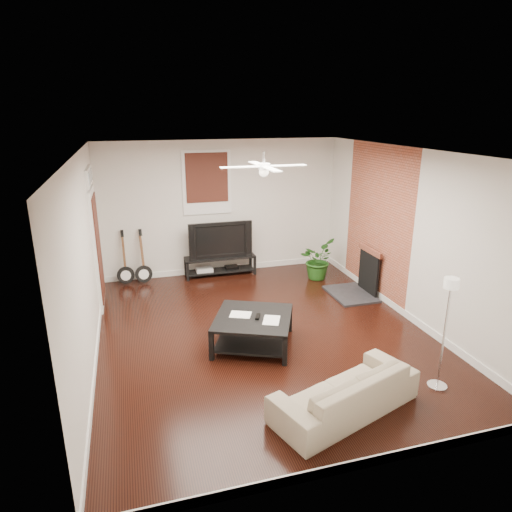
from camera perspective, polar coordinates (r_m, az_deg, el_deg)
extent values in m
cube|color=black|center=(7.24, 0.89, -9.65)|extent=(5.00, 6.00, 0.01)
cube|color=white|center=(6.44, 1.01, 13.03)|extent=(5.00, 6.00, 0.01)
cube|color=silver|center=(9.53, -4.35, 6.06)|extent=(5.00, 0.01, 2.80)
cube|color=silver|center=(4.14, 13.36, -10.66)|extent=(5.00, 0.01, 2.80)
cube|color=silver|center=(6.46, -20.77, -0.82)|extent=(0.01, 6.00, 2.80)
cube|color=silver|center=(7.78, 18.85, 2.45)|extent=(0.01, 6.00, 2.80)
cube|color=#A75035|center=(8.59, 15.06, 4.18)|extent=(0.02, 2.20, 2.80)
cube|color=black|center=(8.71, 12.93, -1.93)|extent=(0.80, 1.10, 0.92)
cube|color=#35150E|center=(9.35, -6.22, 9.20)|extent=(1.00, 0.06, 1.30)
cube|color=white|center=(8.32, -19.52, 2.27)|extent=(0.08, 1.00, 2.50)
cube|color=black|center=(9.62, -4.54, -1.21)|extent=(1.48, 0.39, 0.41)
imported|color=black|center=(9.46, -4.65, 2.20)|extent=(1.33, 0.17, 0.76)
cube|color=black|center=(6.80, -0.36, -9.38)|extent=(1.44, 1.44, 0.46)
imported|color=#C0AE90|center=(5.53, 11.21, -16.33)|extent=(1.95, 1.27, 0.53)
imported|color=#205618|center=(9.43, 7.71, -0.42)|extent=(0.95, 0.97, 0.82)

